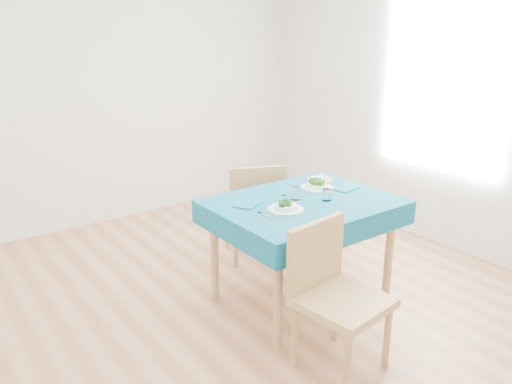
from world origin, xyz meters
TOP-DOWN VIEW (x-y plane):
  - room_shell at (0.00, 0.00)m, footprint 4.02×4.52m
  - table at (0.32, -0.12)m, footprint 1.22×0.93m
  - chair_near at (-0.01, -0.84)m, footprint 0.51×0.55m
  - chair_far at (0.47, 0.68)m, footprint 0.61×0.63m
  - bowl_near at (0.10, -0.19)m, footprint 0.24×0.24m
  - bowl_far at (0.58, 0.03)m, footprint 0.24×0.24m
  - fork_near at (-0.07, -0.20)m, footprint 0.03×0.16m
  - knife_near at (0.15, -0.22)m, footprint 0.03×0.20m
  - fork_far at (0.30, -0.03)m, footprint 0.07×0.17m
  - knife_far at (0.79, -0.04)m, footprint 0.11×0.17m
  - napkin_near at (-0.04, 0.04)m, footprint 0.23×0.20m
  - napkin_far at (0.74, -0.11)m, footprint 0.20×0.15m
  - tumbler_center at (0.29, -0.06)m, footprint 0.07×0.07m
  - tumbler_side at (0.45, -0.21)m, footprint 0.06×0.06m
  - side_plate at (0.74, 0.17)m, footprint 0.19×0.19m
  - bread_slice at (0.74, 0.17)m, footprint 0.12×0.12m

SIDE VIEW (x-z plane):
  - table at x=0.32m, z-range 0.00..0.76m
  - chair_far at x=0.47m, z-range 0.00..1.13m
  - chair_near at x=-0.01m, z-range 0.00..1.14m
  - knife_far at x=0.79m, z-range 0.76..0.76m
  - fork_near at x=-0.07m, z-range 0.76..0.76m
  - knife_near at x=0.15m, z-range 0.76..0.76m
  - fork_far at x=0.30m, z-range 0.76..0.76m
  - side_plate at x=0.74m, z-range 0.76..0.77m
  - napkin_far at x=0.74m, z-range 0.76..0.77m
  - napkin_near at x=-0.04m, z-range 0.76..0.77m
  - bread_slice at x=0.74m, z-range 0.77..0.78m
  - bowl_near at x=0.10m, z-range 0.76..0.83m
  - bowl_far at x=0.58m, z-range 0.76..0.83m
  - tumbler_side at x=0.45m, z-range 0.76..0.84m
  - tumbler_center at x=0.29m, z-range 0.76..0.85m
  - room_shell at x=0.00m, z-range -0.02..2.71m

